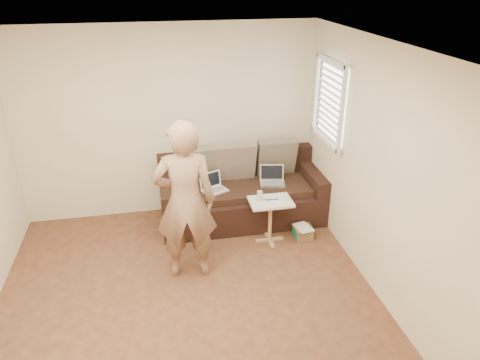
{
  "coord_description": "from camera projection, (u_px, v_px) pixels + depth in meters",
  "views": [
    {
      "loc": [
        -0.21,
        -3.55,
        3.2
      ],
      "look_at": [
        0.8,
        1.4,
        0.78
      ],
      "focal_mm": 33.37,
      "sensor_mm": 36.0,
      "label": 1
    }
  ],
  "objects": [
    {
      "name": "person",
      "position": [
        185.0,
        202.0,
        4.77
      ],
      "size": [
        0.71,
        0.51,
        1.85
      ],
      "primitive_type": "imported",
      "rotation": [
        0.0,
        0.0,
        3.06
      ],
      "color": "#87664A",
      "rests_on": "ground"
    },
    {
      "name": "window_blinds",
      "position": [
        330.0,
        101.0,
        5.5
      ],
      "size": [
        0.12,
        0.88,
        1.08
      ],
      "primitive_type": null,
      "color": "white",
      "rests_on": "wall_right"
    },
    {
      "name": "pillow_left",
      "position": [
        195.0,
        165.0,
        6.01
      ],
      "size": [
        0.55,
        0.29,
        0.57
      ],
      "primitive_type": null,
      "rotation": [
        0.28,
        0.0,
        0.0
      ],
      "color": "brown",
      "rests_on": "sofa"
    },
    {
      "name": "paper_on_table",
      "position": [
        273.0,
        199.0,
        5.55
      ],
      "size": [
        0.25,
        0.33,
        0.0
      ],
      "primitive_type": null,
      "rotation": [
        0.0,
        0.0,
        -0.14
      ],
      "color": "white",
      "rests_on": "side_table"
    },
    {
      "name": "pillow_right",
      "position": [
        276.0,
        157.0,
        6.26
      ],
      "size": [
        0.55,
        0.28,
        0.57
      ],
      "primitive_type": null,
      "rotation": [
        0.26,
        0.0,
        0.0
      ],
      "color": "brown",
      "rests_on": "sofa"
    },
    {
      "name": "sofa",
      "position": [
        242.0,
        191.0,
        6.1
      ],
      "size": [
        2.2,
        0.95,
        0.85
      ],
      "primitive_type": null,
      "color": "black",
      "rests_on": "ground"
    },
    {
      "name": "laptop_silver",
      "position": [
        272.0,
        184.0,
        6.07
      ],
      "size": [
        0.37,
        0.3,
        0.22
      ],
      "primitive_type": null,
      "rotation": [
        0.0,
        0.0,
        -0.2
      ],
      "color": "#B7BABC",
      "rests_on": "sofa"
    },
    {
      "name": "striped_box",
      "position": [
        303.0,
        232.0,
        5.81
      ],
      "size": [
        0.24,
        0.24,
        0.15
      ],
      "primitive_type": null,
      "color": "#D55020",
      "rests_on": "ground"
    },
    {
      "name": "ceiling",
      "position": [
        175.0,
        53.0,
        3.43
      ],
      "size": [
        4.5,
        4.5,
        0.0
      ],
      "primitive_type": "plane",
      "rotation": [
        3.14,
        0.0,
        0.0
      ],
      "color": "white",
      "rests_on": "wall_back"
    },
    {
      "name": "wall_back",
      "position": [
        169.0,
        123.0,
        5.98
      ],
      "size": [
        4.0,
        0.0,
        4.0
      ],
      "primitive_type": "plane",
      "rotation": [
        1.57,
        0.0,
        0.0
      ],
      "color": "beige",
      "rests_on": "ground"
    },
    {
      "name": "wall_right",
      "position": [
        389.0,
        182.0,
        4.36
      ],
      "size": [
        0.0,
        4.5,
        4.5
      ],
      "primitive_type": "plane",
      "rotation": [
        1.57,
        0.0,
        -1.57
      ],
      "color": "beige",
      "rests_on": "ground"
    },
    {
      "name": "drinking_glass",
      "position": [
        260.0,
        196.0,
        5.51
      ],
      "size": [
        0.07,
        0.07,
        0.12
      ],
      "primitive_type": null,
      "color": "silver",
      "rests_on": "side_table"
    },
    {
      "name": "pillow_mid",
      "position": [
        235.0,
        162.0,
        6.1
      ],
      "size": [
        0.55,
        0.27,
        0.57
      ],
      "primitive_type": null,
      "rotation": [
        0.24,
        0.0,
        0.0
      ],
      "color": "brown",
      "rests_on": "sofa"
    },
    {
      "name": "floor",
      "position": [
        191.0,
        313.0,
        4.56
      ],
      "size": [
        4.5,
        4.5,
        0.0
      ],
      "primitive_type": "plane",
      "color": "#4F2A1D",
      "rests_on": "ground"
    },
    {
      "name": "side_table",
      "position": [
        270.0,
        221.0,
        5.65
      ],
      "size": [
        0.53,
        0.37,
        0.58
      ],
      "primitive_type": null,
      "color": "silver",
      "rests_on": "ground"
    },
    {
      "name": "laptop_white",
      "position": [
        215.0,
        191.0,
        5.89
      ],
      "size": [
        0.38,
        0.34,
        0.23
      ],
      "primitive_type": null,
      "rotation": [
        0.0,
        0.0,
        0.41
      ],
      "color": "white",
      "rests_on": "sofa"
    },
    {
      "name": "scissors",
      "position": [
        272.0,
        200.0,
        5.53
      ],
      "size": [
        0.19,
        0.12,
        0.02
      ],
      "primitive_type": null,
      "rotation": [
        0.0,
        0.0,
        -0.14
      ],
      "color": "silver",
      "rests_on": "side_table"
    }
  ]
}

